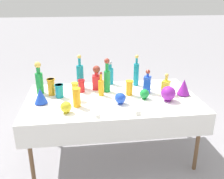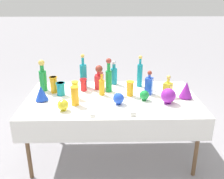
% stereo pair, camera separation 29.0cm
% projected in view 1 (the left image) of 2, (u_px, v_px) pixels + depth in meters
% --- Properties ---
extents(ground_plane, '(40.00, 40.00, 0.00)m').
position_uv_depth(ground_plane, '(112.00, 152.00, 3.21)').
color(ground_plane, gray).
extents(display_table, '(2.00, 1.12, 0.76)m').
position_uv_depth(display_table, '(112.00, 102.00, 2.93)').
color(display_table, white).
rests_on(display_table, ground).
extents(tall_bottle_0, '(0.07, 0.07, 0.29)m').
position_uv_depth(tall_bottle_0, '(101.00, 87.00, 2.96)').
color(tall_bottle_0, orange).
rests_on(tall_bottle_0, display_table).
extents(tall_bottle_1, '(0.07, 0.07, 0.41)m').
position_uv_depth(tall_bottle_1, '(136.00, 73.00, 3.26)').
color(tall_bottle_1, teal).
rests_on(tall_bottle_1, display_table).
extents(tall_bottle_2, '(0.09, 0.09, 0.40)m').
position_uv_depth(tall_bottle_2, '(39.00, 80.00, 3.00)').
color(tall_bottle_2, '#198C38').
rests_on(tall_bottle_2, display_table).
extents(tall_bottle_3, '(0.09, 0.09, 0.32)m').
position_uv_depth(tall_bottle_3, '(110.00, 74.00, 3.33)').
color(tall_bottle_3, teal).
rests_on(tall_bottle_3, display_table).
extents(tall_bottle_4, '(0.08, 0.08, 0.42)m').
position_uv_depth(tall_bottle_4, '(107.00, 77.00, 3.05)').
color(tall_bottle_4, '#198C38').
rests_on(tall_bottle_4, display_table).
extents(tall_bottle_5, '(0.09, 0.09, 0.44)m').
position_uv_depth(tall_bottle_5, '(80.00, 75.00, 3.18)').
color(tall_bottle_5, teal).
rests_on(tall_bottle_5, display_table).
extents(square_decanter_0, '(0.12, 0.12, 0.26)m').
position_uv_depth(square_decanter_0, '(166.00, 86.00, 3.01)').
color(square_decanter_0, yellow).
rests_on(square_decanter_0, display_table).
extents(square_decanter_1, '(0.12, 0.12, 0.31)m').
position_uv_depth(square_decanter_1, '(97.00, 79.00, 3.14)').
color(square_decanter_1, red).
rests_on(square_decanter_1, display_table).
extents(square_decanter_2, '(0.11, 0.11, 0.30)m').
position_uv_depth(square_decanter_2, '(147.00, 83.00, 3.04)').
color(square_decanter_2, blue).
rests_on(square_decanter_2, display_table).
extents(slender_vase_0, '(0.09, 0.09, 0.18)m').
position_uv_depth(slender_vase_0, '(129.00, 87.00, 2.97)').
color(slender_vase_0, orange).
rests_on(slender_vase_0, display_table).
extents(slender_vase_1, '(0.09, 0.09, 0.21)m').
position_uv_depth(slender_vase_1, '(77.00, 97.00, 2.66)').
color(slender_vase_1, orange).
rests_on(slender_vase_1, display_table).
extents(slender_vase_2, '(0.09, 0.09, 0.16)m').
position_uv_depth(slender_vase_2, '(81.00, 85.00, 3.07)').
color(slender_vase_2, red).
rests_on(slender_vase_2, display_table).
extents(slender_vase_3, '(0.10, 0.10, 0.20)m').
position_uv_depth(slender_vase_3, '(51.00, 86.00, 2.97)').
color(slender_vase_3, orange).
rests_on(slender_vase_3, display_table).
extents(slender_vase_4, '(0.11, 0.11, 0.16)m').
position_uv_depth(slender_vase_4, '(59.00, 90.00, 2.91)').
color(slender_vase_4, teal).
rests_on(slender_vase_4, display_table).
extents(slender_vase_5, '(0.08, 0.08, 0.20)m').
position_uv_depth(slender_vase_5, '(75.00, 91.00, 2.84)').
color(slender_vase_5, yellow).
rests_on(slender_vase_5, display_table).
extents(fluted_vase_0, '(0.15, 0.15, 0.20)m').
position_uv_depth(fluted_vase_0, '(184.00, 87.00, 2.97)').
color(fluted_vase_0, purple).
rests_on(fluted_vase_0, display_table).
extents(fluted_vase_1, '(0.14, 0.14, 0.18)m').
position_uv_depth(fluted_vase_1, '(41.00, 96.00, 2.73)').
color(fluted_vase_1, blue).
rests_on(fluted_vase_1, display_table).
extents(round_bowl_0, '(0.12, 0.12, 0.12)m').
position_uv_depth(round_bowl_0, '(66.00, 107.00, 2.53)').
color(round_bowl_0, yellow).
rests_on(round_bowl_0, display_table).
extents(round_bowl_1, '(0.12, 0.12, 0.13)m').
position_uv_depth(round_bowl_1, '(120.00, 98.00, 2.74)').
color(round_bowl_1, blue).
rests_on(round_bowl_1, display_table).
extents(round_bowl_2, '(0.17, 0.17, 0.17)m').
position_uv_depth(round_bowl_2, '(168.00, 93.00, 2.81)').
color(round_bowl_2, purple).
rests_on(round_bowl_2, display_table).
extents(round_bowl_3, '(0.11, 0.11, 0.12)m').
position_uv_depth(round_bowl_3, '(144.00, 94.00, 2.87)').
color(round_bowl_3, '#198C38').
rests_on(round_bowl_3, display_table).
extents(price_tag_left, '(0.05, 0.02, 0.03)m').
position_uv_depth(price_tag_left, '(98.00, 117.00, 2.44)').
color(price_tag_left, white).
rests_on(price_tag_left, display_table).
extents(price_tag_center, '(0.06, 0.02, 0.04)m').
position_uv_depth(price_tag_center, '(138.00, 113.00, 2.50)').
color(price_tag_center, white).
rests_on(price_tag_center, display_table).
extents(cardboard_box_behind_left, '(0.49, 0.39, 0.36)m').
position_uv_depth(cardboard_box_behind_left, '(122.00, 107.00, 4.15)').
color(cardboard_box_behind_left, tan).
rests_on(cardboard_box_behind_left, ground).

